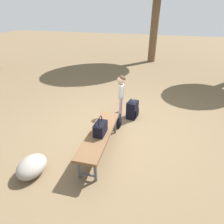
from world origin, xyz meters
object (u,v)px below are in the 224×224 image
Objects in this scene: park_bench at (100,135)px; backpack_large at (132,109)px; child_standing at (121,89)px; handbag at (100,128)px; trail_rock at (32,166)px; backpack_small at (117,120)px.

backpack_large reaches higher than park_bench.
child_standing reaches higher than park_bench.
child_standing is at bearing 1.66° from park_bench.
trail_rock is at bearing 132.73° from handbag.
handbag is 1.58m from backpack_large.
child_standing is (1.69, 0.08, 0.12)m from handbag.
handbag reaches higher than trail_rock.
handbag reaches higher than backpack_small.
backpack_large is at bearing -11.33° from park_bench.
backpack_small is 2.06m from trail_rock.
handbag is at bearing -47.27° from trail_rock.
child_standing reaches higher than backpack_small.
park_bench is 0.19m from handbag.
child_standing is (1.66, 0.05, 0.30)m from park_bench.
backpack_small is at bearing -3.35° from park_bench.
child_standing reaches higher than backpack_large.
handbag is 0.66× the size of trail_rock.
park_bench is 1.54m from backpack_large.
park_bench is 1.57× the size of child_standing.
backpack_small is (0.97, -0.06, -0.22)m from park_bench.
backpack_large is 1.46× the size of backpack_small.
handbag is at bearing -124.70° from park_bench.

